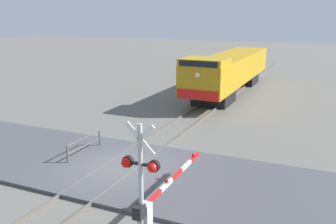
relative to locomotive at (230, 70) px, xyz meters
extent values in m
plane|color=#605E59|center=(0.00, -18.14, -1.96)|extent=(160.00, 160.00, 0.00)
cube|color=#59544C|center=(-0.72, -18.14, -1.89)|extent=(0.08, 80.00, 0.15)
cube|color=#59544C|center=(0.72, -18.14, -1.89)|extent=(0.08, 80.00, 0.15)
cube|color=#47474C|center=(0.00, -18.14, -1.89)|extent=(36.00, 6.28, 0.15)
cube|color=black|center=(0.00, -4.39, -1.44)|extent=(2.62, 3.20, 1.05)
cube|color=black|center=(0.00, 4.83, -1.44)|extent=(2.62, 3.20, 1.05)
cube|color=#B28414|center=(0.00, 0.22, 0.17)|extent=(3.09, 16.76, 2.17)
cube|color=#B28414|center=(0.00, -6.80, 1.50)|extent=(3.02, 2.72, 0.48)
cube|color=black|center=(0.00, -8.19, 1.50)|extent=(2.62, 0.06, 0.38)
cube|color=red|center=(0.00, -8.20, -0.56)|extent=(2.93, 0.08, 0.64)
sphere|color=#F2EACC|center=(0.00, -8.21, 0.77)|extent=(0.36, 0.36, 0.36)
cylinder|color=#ADADB2|center=(3.36, -22.41, -0.13)|extent=(0.14, 0.14, 3.68)
cube|color=white|center=(3.36, -22.41, 1.26)|extent=(0.95, 0.04, 0.95)
cube|color=white|center=(3.36, -22.41, 1.26)|extent=(0.95, 0.04, 0.95)
cube|color=black|center=(3.36, -22.41, 0.51)|extent=(1.04, 0.08, 0.08)
sphere|color=red|center=(2.94, -22.51, 0.51)|extent=(0.28, 0.28, 0.28)
sphere|color=red|center=(3.78, -22.51, 0.51)|extent=(0.28, 0.28, 0.28)
cylinder|color=black|center=(2.94, -22.39, 0.51)|extent=(0.34, 0.14, 0.34)
cylinder|color=black|center=(3.78, -22.39, 0.51)|extent=(0.34, 0.14, 0.34)
cube|color=silver|center=(3.36, -22.20, -1.40)|extent=(0.36, 0.36, 1.13)
cube|color=black|center=(3.36, -22.55, -0.94)|extent=(0.28, 0.36, 0.40)
cube|color=red|center=(3.36, -21.55, -0.94)|extent=(0.10, 0.91, 0.14)
cube|color=white|center=(3.36, -20.63, -0.94)|extent=(0.10, 0.91, 0.14)
cube|color=red|center=(3.36, -19.72, -0.94)|extent=(0.10, 0.91, 0.14)
cube|color=white|center=(3.36, -18.80, -0.94)|extent=(0.10, 0.91, 0.14)
cube|color=red|center=(3.36, -17.89, -0.94)|extent=(0.10, 0.91, 0.14)
sphere|color=red|center=(3.36, -20.60, -0.80)|extent=(0.14, 0.14, 0.14)
sphere|color=red|center=(3.36, -18.00, -0.80)|extent=(0.14, 0.14, 0.14)
cylinder|color=#4C4742|center=(-2.38, -18.68, -1.49)|extent=(0.08, 0.08, 0.95)
cylinder|color=#4C4742|center=(-2.38, -16.15, -1.49)|extent=(0.08, 0.08, 0.95)
cylinder|color=#4C4742|center=(-2.38, -17.42, -1.05)|extent=(0.06, 2.53, 0.06)
cylinder|color=#4C4742|center=(-2.38, -17.42, -1.44)|extent=(0.06, 2.53, 0.06)
camera|label=1|loc=(8.11, -31.14, 4.65)|focal=39.96mm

